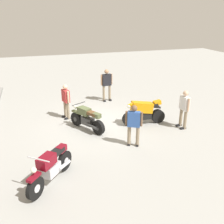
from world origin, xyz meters
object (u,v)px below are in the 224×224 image
object	(u,v)px
motorcycle_maroon_cruiser	(51,167)
person_in_red_shirt	(66,99)
person_in_blue_shirt	(134,124)
motorcycle_orange_sportbike	(144,111)
person_in_white_shirt	(184,107)
person_in_black_shirt	(107,83)
motorcycle_olive_vintage	(87,119)

from	to	relation	value
motorcycle_maroon_cruiser	person_in_red_shirt	bearing A→B (deg)	-153.52
person_in_blue_shirt	person_in_red_shirt	world-z (taller)	person_in_red_shirt
person_in_blue_shirt	person_in_red_shirt	size ratio (longest dim) A/B	0.99
motorcycle_orange_sportbike	person_in_white_shirt	bearing A→B (deg)	152.52
motorcycle_maroon_cruiser	person_in_black_shirt	xyz separation A→B (m)	(6.62, -3.63, 0.51)
motorcycle_orange_sportbike	motorcycle_maroon_cruiser	distance (m)	5.26
motorcycle_orange_sportbike	person_in_blue_shirt	bearing A→B (deg)	58.88
person_in_blue_shirt	person_in_red_shirt	bearing A→B (deg)	58.44
person_in_black_shirt	motorcycle_orange_sportbike	bearing A→B (deg)	5.33
motorcycle_olive_vintage	person_in_red_shirt	size ratio (longest dim) A/B	1.09
person_in_white_shirt	motorcycle_maroon_cruiser	bearing A→B (deg)	19.78
person_in_red_shirt	motorcycle_orange_sportbike	bearing A→B (deg)	134.82
motorcycle_maroon_cruiser	person_in_black_shirt	bearing A→B (deg)	-168.93
motorcycle_olive_vintage	person_in_white_shirt	world-z (taller)	person_in_white_shirt
person_in_white_shirt	person_in_blue_shirt	bearing A→B (deg)	16.86
motorcycle_orange_sportbike	person_in_white_shirt	xyz separation A→B (m)	(-0.86, -1.45, 0.35)
motorcycle_olive_vintage	person_in_black_shirt	xyz separation A→B (m)	(3.39, -1.87, 0.54)
person_in_blue_shirt	person_in_black_shirt	size ratio (longest dim) A/B	0.90
motorcycle_orange_sportbike	person_in_white_shirt	world-z (taller)	person_in_white_shirt
motorcycle_maroon_cruiser	person_in_blue_shirt	bearing A→B (deg)	153.29
motorcycle_olive_vintage	person_in_white_shirt	distance (m)	4.11
motorcycle_maroon_cruiser	person_in_blue_shirt	world-z (taller)	person_in_blue_shirt
person_in_white_shirt	person_in_black_shirt	world-z (taller)	person_in_black_shirt
person_in_black_shirt	motorcycle_olive_vintage	bearing A→B (deg)	-33.67
person_in_blue_shirt	person_in_red_shirt	xyz separation A→B (m)	(3.44, 1.96, 0.01)
motorcycle_orange_sportbike	person_in_black_shirt	world-z (taller)	person_in_black_shirt
person_in_white_shirt	person_in_red_shirt	distance (m)	5.26
motorcycle_orange_sportbike	person_in_blue_shirt	xyz separation A→B (m)	(-1.72, 1.18, 0.31)
person_in_white_shirt	person_in_red_shirt	bearing A→B (deg)	-30.62
motorcycle_olive_vintage	person_in_blue_shirt	world-z (taller)	person_in_blue_shirt
motorcycle_olive_vintage	person_in_white_shirt	xyz separation A→B (m)	(-1.02, -3.96, 0.45)
person_in_blue_shirt	person_in_white_shirt	distance (m)	2.77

